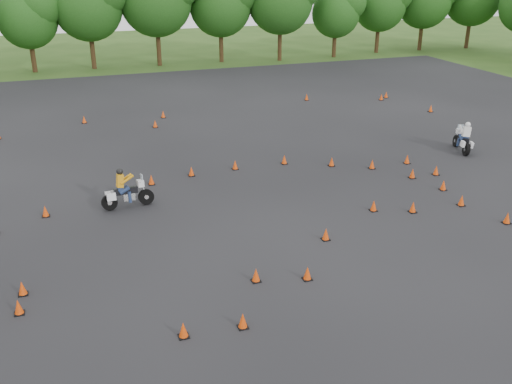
{
  "coord_description": "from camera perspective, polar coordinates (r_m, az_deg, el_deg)",
  "views": [
    {
      "loc": [
        -6.93,
        -15.86,
        9.93
      ],
      "look_at": [
        0.0,
        4.0,
        1.2
      ],
      "focal_mm": 40.0,
      "sensor_mm": 36.0,
      "label": 1
    }
  ],
  "objects": [
    {
      "name": "treeline",
      "position": [
        51.95,
        -9.05,
        16.32
      ],
      "size": [
        86.91,
        32.35,
        10.61
      ],
      "color": "#1D4914",
      "rests_on": "ground"
    },
    {
      "name": "traffic_cones",
      "position": [
        24.54,
        -1.4,
        -0.75
      ],
      "size": [
        36.31,
        32.76,
        0.45
      ],
      "color": "#DD4209",
      "rests_on": "asphalt_pad"
    },
    {
      "name": "rider_yellow",
      "position": [
        24.58,
        -12.75,
        0.31
      ],
      "size": [
        2.27,
        0.85,
        1.72
      ],
      "primitive_type": null,
      "rotation": [
        0.0,
        0.0,
        0.07
      ],
      "color": "orange",
      "rests_on": "ground"
    },
    {
      "name": "ground",
      "position": [
        19.96,
        3.82,
        -7.36
      ],
      "size": [
        140.0,
        140.0,
        0.0
      ],
      "primitive_type": "plane",
      "color": "#2D5119",
      "rests_on": "ground"
    },
    {
      "name": "rider_white",
      "position": [
        33.14,
        19.9,
        5.27
      ],
      "size": [
        1.31,
        2.28,
        1.68
      ],
      "primitive_type": null,
      "rotation": [
        0.0,
        0.0,
        1.25
      ],
      "color": "silver",
      "rests_on": "ground"
    },
    {
      "name": "asphalt_pad",
      "position": [
        24.99,
        -1.51,
        -0.87
      ],
      "size": [
        62.0,
        62.0,
        0.0
      ],
      "primitive_type": "plane",
      "color": "black",
      "rests_on": "ground"
    }
  ]
}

